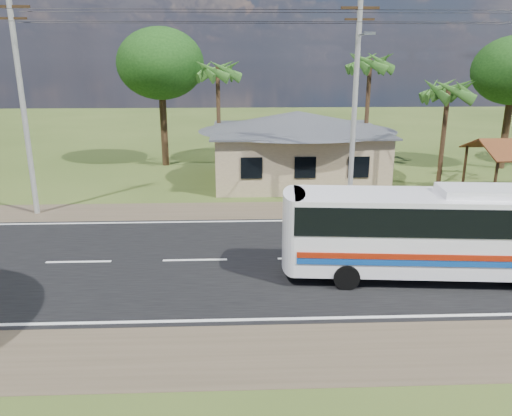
{
  "coord_description": "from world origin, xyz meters",
  "views": [
    {
      "loc": [
        -2.84,
        -18.13,
        7.67
      ],
      "look_at": [
        -2.07,
        1.0,
        1.81
      ],
      "focal_mm": 35.0,
      "sensor_mm": 36.0,
      "label": 1
    }
  ],
  "objects": [
    {
      "name": "ground",
      "position": [
        0.0,
        0.0,
        0.0
      ],
      "size": [
        120.0,
        120.0,
        0.0
      ],
      "primitive_type": "plane",
      "color": "#34491A",
      "rests_on": "ground"
    },
    {
      "name": "motorcycle",
      "position": [
        3.7,
        6.36,
        0.44
      ],
      "size": [
        1.77,
        1.1,
        0.88
      ],
      "primitive_type": "imported",
      "rotation": [
        0.0,
        0.0,
        1.91
      ],
      "color": "black",
      "rests_on": "ground"
    },
    {
      "name": "tree_behind_house",
      "position": [
        -8.0,
        18.0,
        7.12
      ],
      "size": [
        6.0,
        6.0,
        9.61
      ],
      "color": "#47301E",
      "rests_on": "ground"
    },
    {
      "name": "palm_mid",
      "position": [
        6.0,
        15.5,
        7.16
      ],
      "size": [
        2.8,
        2.8,
        8.2
      ],
      "color": "#47301E",
      "rests_on": "ground"
    },
    {
      "name": "palm_far",
      "position": [
        -4.0,
        16.0,
        6.68
      ],
      "size": [
        2.8,
        2.8,
        7.7
      ],
      "color": "#47301E",
      "rests_on": "ground"
    },
    {
      "name": "utility_poles",
      "position": [
        2.67,
        6.49,
        5.77
      ],
      "size": [
        32.8,
        2.22,
        11.0
      ],
      "color": "#9E9E99",
      "rests_on": "ground"
    },
    {
      "name": "coach_bus",
      "position": [
        4.57,
        -1.97,
        1.94
      ],
      "size": [
        11.06,
        3.25,
        3.39
      ],
      "rotation": [
        0.0,
        0.0,
        -0.09
      ],
      "color": "white",
      "rests_on": "ground"
    },
    {
      "name": "road",
      "position": [
        0.0,
        0.0,
        0.01
      ],
      "size": [
        120.0,
        16.0,
        0.03
      ],
      "color": "black",
      "rests_on": "ground"
    },
    {
      "name": "house",
      "position": [
        1.0,
        13.0,
        2.64
      ],
      "size": [
        12.4,
        10.0,
        5.0
      ],
      "color": "tan",
      "rests_on": "ground"
    },
    {
      "name": "palm_near",
      "position": [
        9.5,
        11.0,
        5.71
      ],
      "size": [
        2.8,
        2.8,
        6.7
      ],
      "color": "#47301E",
      "rests_on": "ground"
    }
  ]
}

